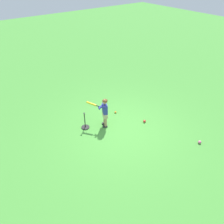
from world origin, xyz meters
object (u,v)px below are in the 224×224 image
play_ball_far_right (115,112)px  batting_tee (85,125)px  play_ball_center_lawn (200,142)px  child_batter (104,110)px  play_ball_by_bucket (144,121)px

play_ball_far_right → batting_tee: batting_tee is taller
play_ball_center_lawn → batting_tee: (-2.87, -2.50, 0.05)m
child_batter → play_ball_center_lawn: child_batter is taller
child_batter → batting_tee: 0.87m
child_batter → play_ball_center_lawn: bearing=36.3°
play_ball_far_right → play_ball_by_bucket: 1.19m
batting_tee → child_batter: bearing=64.0°
play_ball_by_bucket → batting_tee: batting_tee is taller
play_ball_far_right → child_batter: bearing=-65.2°
play_ball_center_lawn → batting_tee: bearing=-139.0°
play_ball_far_right → batting_tee: 1.38m
child_batter → play_ball_far_right: size_ratio=13.98×
child_batter → play_ball_far_right: bearing=114.8°
play_ball_center_lawn → play_ball_far_right: play_ball_center_lawn is taller
child_batter → play_ball_far_right: (-0.36, 0.77, -0.61)m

